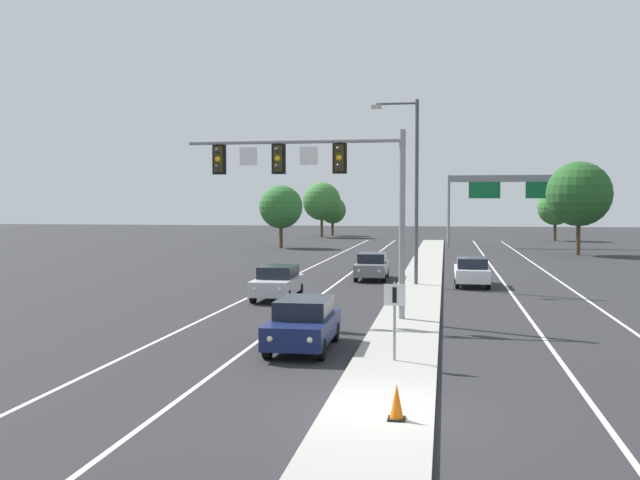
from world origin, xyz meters
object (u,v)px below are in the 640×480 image
(median_sign_post, at_px, (395,310))
(tree_far_left_c, at_px, (281,207))
(car_oncoming_silver, at_px, (278,282))
(tree_far_right_a, at_px, (555,208))
(traffic_cone_median_nose, at_px, (397,402))
(tree_far_right_c, at_px, (579,194))
(car_receding_white, at_px, (472,271))
(street_lamp_median, at_px, (412,180))
(tree_far_left_b, at_px, (322,201))
(car_oncoming_grey, at_px, (372,266))
(tree_far_left_a, at_px, (333,210))
(car_oncoming_navy, at_px, (303,323))
(overhead_signal_mast, at_px, (323,178))
(highway_sign_gantry, at_px, (513,188))

(median_sign_post, xyz_separation_m, tree_far_left_c, (-15.16, 52.56, 2.59))
(car_oncoming_silver, bearing_deg, tree_far_left_c, 102.52)
(tree_far_left_c, relative_size, tree_far_right_a, 1.04)
(traffic_cone_median_nose, relative_size, tree_far_right_c, 0.09)
(median_sign_post, relative_size, tree_far_left_c, 0.34)
(car_oncoming_silver, height_order, car_receding_white, same)
(street_lamp_median, xyz_separation_m, tree_far_right_c, (13.26, 26.91, -0.43))
(tree_far_left_c, height_order, tree_far_right_c, tree_far_right_c)
(median_sign_post, height_order, tree_far_right_c, tree_far_right_c)
(car_receding_white, bearing_deg, median_sign_post, -97.81)
(tree_far_right_c, distance_m, tree_far_left_b, 40.30)
(median_sign_post, distance_m, car_oncoming_silver, 14.92)
(car_oncoming_grey, height_order, tree_far_left_b, tree_far_left_b)
(tree_far_left_a, bearing_deg, car_oncoming_navy, -81.92)
(traffic_cone_median_nose, bearing_deg, overhead_signal_mast, 105.70)
(traffic_cone_median_nose, bearing_deg, tree_far_right_a, 79.73)
(overhead_signal_mast, bearing_deg, car_oncoming_navy, -86.87)
(tree_far_left_c, bearing_deg, street_lamp_median, -65.83)
(overhead_signal_mast, relative_size, car_receding_white, 1.91)
(tree_far_right_c, bearing_deg, tree_far_left_b, 133.48)
(street_lamp_median, relative_size, tree_far_left_b, 1.36)
(street_lamp_median, bearing_deg, tree_far_left_b, 104.45)
(car_receding_white, relative_size, tree_far_left_b, 0.61)
(car_oncoming_grey, height_order, tree_far_left_c, tree_far_left_c)
(overhead_signal_mast, bearing_deg, median_sign_post, -66.48)
(car_receding_white, distance_m, highway_sign_gantry, 37.71)
(tree_far_right_a, bearing_deg, tree_far_right_c, -93.59)
(median_sign_post, distance_m, highway_sign_gantry, 58.34)
(overhead_signal_mast, relative_size, median_sign_post, 3.89)
(median_sign_post, height_order, tree_far_left_b, tree_far_left_b)
(median_sign_post, height_order, car_receding_white, median_sign_post)
(car_oncoming_grey, distance_m, tree_far_right_c, 28.64)
(median_sign_post, distance_m, tree_far_left_b, 77.32)
(car_receding_white, distance_m, tree_far_left_c, 36.79)
(overhead_signal_mast, bearing_deg, car_oncoming_grey, 88.72)
(tree_far_left_c, relative_size, tree_far_left_a, 1.17)
(traffic_cone_median_nose, bearing_deg, tree_far_left_c, 104.99)
(car_oncoming_navy, relative_size, tree_far_right_a, 0.73)
(car_receding_white, height_order, tree_far_left_a, tree_far_left_a)
(highway_sign_gantry, relative_size, tree_far_left_b, 1.81)
(median_sign_post, height_order, traffic_cone_median_nose, median_sign_post)
(traffic_cone_median_nose, distance_m, tree_far_left_c, 60.39)
(highway_sign_gantry, bearing_deg, traffic_cone_median_nose, -97.00)
(median_sign_post, relative_size, car_receding_white, 0.49)
(car_receding_white, xyz_separation_m, tree_far_left_c, (-17.99, 31.92, 3.35))
(overhead_signal_mast, xyz_separation_m, tree_far_left_c, (-11.88, 45.03, -1.36))
(car_oncoming_navy, distance_m, traffic_cone_median_nose, 8.27)
(street_lamp_median, height_order, tree_far_right_a, street_lamp_median)
(car_oncoming_navy, xyz_separation_m, tree_far_left_a, (-11.25, 79.21, 2.74))
(tree_far_left_a, bearing_deg, street_lamp_median, -77.32)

